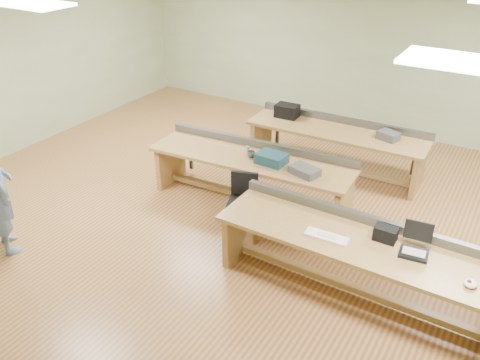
# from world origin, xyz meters

# --- Properties ---
(floor) EXTENTS (10.00, 10.00, 0.00)m
(floor) POSITION_xyz_m (0.00, 0.00, 0.00)
(floor) COLOR #A5703E
(floor) RESTS_ON ground
(ceiling) EXTENTS (10.00, 10.00, 0.00)m
(ceiling) POSITION_xyz_m (0.00, 0.00, 3.00)
(ceiling) COLOR silver
(ceiling) RESTS_ON wall_back
(wall_back) EXTENTS (10.00, 0.04, 3.00)m
(wall_back) POSITION_xyz_m (0.00, 4.00, 1.50)
(wall_back) COLOR #A2B388
(wall_back) RESTS_ON floor
(wall_front) EXTENTS (10.00, 0.04, 3.00)m
(wall_front) POSITION_xyz_m (0.00, -4.00, 1.50)
(wall_front) COLOR #A2B388
(wall_front) RESTS_ON floor
(wall_left) EXTENTS (0.04, 8.00, 3.00)m
(wall_left) POSITION_xyz_m (-5.00, 0.00, 1.50)
(wall_left) COLOR #A2B388
(wall_left) RESTS_ON floor
(fluor_panels) EXTENTS (6.20, 3.50, 0.03)m
(fluor_panels) POSITION_xyz_m (0.00, 0.00, 2.97)
(fluor_panels) COLOR white
(fluor_panels) RESTS_ON ceiling
(workbench_front) EXTENTS (3.23, 0.90, 0.86)m
(workbench_front) POSITION_xyz_m (1.60, -0.89, 0.56)
(workbench_front) COLOR #A47C45
(workbench_front) RESTS_ON floor
(workbench_mid) EXTENTS (3.10, 1.02, 0.86)m
(workbench_mid) POSITION_xyz_m (-0.45, 0.30, 0.56)
(workbench_mid) COLOR #A47C45
(workbench_mid) RESTS_ON floor
(workbench_back) EXTENTS (2.95, 0.87, 0.86)m
(workbench_back) POSITION_xyz_m (0.24, 1.88, 0.56)
(workbench_back) COLOR #A47C45
(workbench_back) RESTS_ON floor
(laptop_base) EXTENTS (0.32, 0.27, 0.03)m
(laptop_base) POSITION_xyz_m (2.17, -0.87, 0.77)
(laptop_base) COLOR black
(laptop_base) RESTS_ON workbench_front
(laptop_screen) EXTENTS (0.29, 0.05, 0.23)m
(laptop_screen) POSITION_xyz_m (2.16, -0.75, 0.98)
(laptop_screen) COLOR black
(laptop_screen) RESTS_ON laptop_base
(keyboard) EXTENTS (0.49, 0.18, 0.03)m
(keyboard) POSITION_xyz_m (1.27, -1.05, 0.76)
(keyboard) COLOR silver
(keyboard) RESTS_ON workbench_front
(trackball_mouse) EXTENTS (0.13, 0.16, 0.06)m
(trackball_mouse) POSITION_xyz_m (2.77, -1.08, 0.78)
(trackball_mouse) COLOR white
(trackball_mouse) RESTS_ON workbench_front
(camera_bag) EXTENTS (0.24, 0.16, 0.16)m
(camera_bag) POSITION_xyz_m (1.84, -0.76, 0.83)
(camera_bag) COLOR black
(camera_bag) RESTS_ON workbench_front
(task_chair) EXTENTS (0.57, 0.57, 0.82)m
(task_chair) POSITION_xyz_m (-0.17, -0.44, 0.30)
(task_chair) COLOR black
(task_chair) RESTS_ON floor
(parts_bin_teal) EXTENTS (0.42, 0.32, 0.14)m
(parts_bin_teal) POSITION_xyz_m (-0.11, 0.26, 0.82)
(parts_bin_teal) COLOR #13323E
(parts_bin_teal) RESTS_ON workbench_mid
(parts_bin_grey) EXTENTS (0.44, 0.34, 0.11)m
(parts_bin_grey) POSITION_xyz_m (0.43, 0.19, 0.80)
(parts_bin_grey) COLOR #3C3C3F
(parts_bin_grey) RESTS_ON workbench_mid
(mug) EXTENTS (0.12, 0.12, 0.09)m
(mug) POSITION_xyz_m (-0.45, 0.27, 0.80)
(mug) COLOR #3C3C3F
(mug) RESTS_ON workbench_mid
(drinks_can) EXTENTS (0.07, 0.07, 0.12)m
(drinks_can) POSITION_xyz_m (-0.56, 0.34, 0.81)
(drinks_can) COLOR silver
(drinks_can) RESTS_ON workbench_mid
(storage_box_back) EXTENTS (0.40, 0.29, 0.22)m
(storage_box_back) POSITION_xyz_m (-0.71, 1.96, 0.86)
(storage_box_back) COLOR black
(storage_box_back) RESTS_ON workbench_back
(tray_back) EXTENTS (0.37, 0.31, 0.13)m
(tray_back) POSITION_xyz_m (1.06, 1.92, 0.81)
(tray_back) COLOR #3C3C3F
(tray_back) RESTS_ON workbench_back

